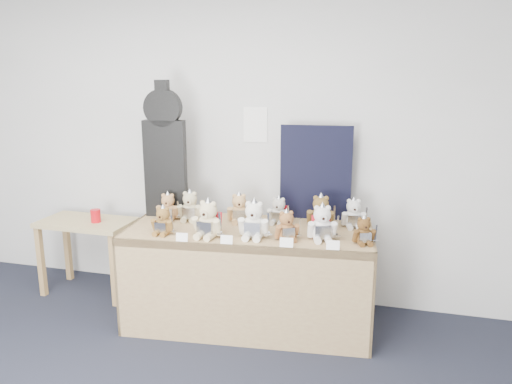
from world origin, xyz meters
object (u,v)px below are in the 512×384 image
(teddy_front_end, at_px, (364,232))
(teddy_back_end, at_px, (353,214))
(side_table, at_px, (87,233))
(guitar_case, at_px, (165,151))
(teddy_front_right, at_px, (287,227))
(red_cup, at_px, (96,216))
(teddy_back_left, at_px, (190,207))
(display_table, at_px, (247,253))
(teddy_front_far_left, at_px, (163,222))
(teddy_back_right, at_px, (321,213))
(teddy_front_far_right, at_px, (322,224))
(teddy_back_far_left, at_px, (168,208))
(teddy_back_centre_left, at_px, (239,209))
(teddy_front_left, at_px, (208,221))
(teddy_back_centre_right, at_px, (279,211))
(teddy_front_centre, at_px, (254,221))

(teddy_front_end, distance_m, teddy_back_end, 0.39)
(side_table, height_order, teddy_back_end, teddy_back_end)
(guitar_case, bearing_deg, teddy_front_right, -25.88)
(red_cup, height_order, teddy_back_left, teddy_back_left)
(red_cup, height_order, teddy_front_right, teddy_front_right)
(display_table, relative_size, teddy_front_far_left, 8.21)
(display_table, bearing_deg, teddy_back_right, 20.01)
(teddy_back_end, bearing_deg, teddy_front_far_right, -131.33)
(teddy_front_far_left, distance_m, teddy_back_far_left, 0.37)
(side_table, bearing_deg, teddy_front_far_left, -24.23)
(display_table, xyz_separation_m, teddy_front_far_left, (-0.60, -0.21, 0.27))
(teddy_front_far_right, distance_m, teddy_back_far_left, 1.31)
(guitar_case, relative_size, teddy_back_end, 4.31)
(red_cup, bearing_deg, teddy_back_end, 2.55)
(teddy_back_end, bearing_deg, teddy_back_centre_left, 173.23)
(side_table, xyz_separation_m, teddy_front_left, (1.33, -0.44, 0.35))
(guitar_case, relative_size, teddy_front_end, 5.05)
(display_table, xyz_separation_m, teddy_back_end, (0.77, 0.33, 0.27))
(display_table, distance_m, teddy_front_right, 0.44)
(teddy_front_end, xyz_separation_m, teddy_back_centre_right, (-0.69, 0.33, 0.01))
(display_table, height_order, teddy_back_centre_right, teddy_back_centre_right)
(guitar_case, height_order, teddy_front_right, guitar_case)
(teddy_front_far_left, height_order, teddy_front_far_right, teddy_front_far_right)
(teddy_front_left, xyz_separation_m, teddy_front_right, (0.57, 0.08, -0.03))
(teddy_front_centre, height_order, teddy_back_centre_right, teddy_front_centre)
(teddy_front_far_right, bearing_deg, teddy_back_far_left, 157.66)
(teddy_front_far_left, xyz_separation_m, teddy_back_left, (0.06, 0.39, 0.01))
(teddy_front_far_left, distance_m, teddy_back_centre_right, 0.92)
(teddy_front_right, xyz_separation_m, teddy_back_left, (-0.87, 0.28, 0.01))
(red_cup, xyz_separation_m, teddy_front_end, (2.34, -0.28, 0.14))
(teddy_front_far_right, distance_m, teddy_front_end, 0.30)
(red_cup, xyz_separation_m, teddy_back_right, (1.99, 0.02, 0.17))
(teddy_back_centre_left, distance_m, teddy_back_far_left, 0.59)
(teddy_front_end, height_order, teddy_back_right, teddy_back_right)
(teddy_back_centre_right, bearing_deg, teddy_back_end, 7.06)
(teddy_front_far_left, distance_m, teddy_front_right, 0.93)
(teddy_front_left, relative_size, teddy_front_end, 1.40)
(display_table, relative_size, teddy_back_far_left, 7.76)
(teddy_front_far_left, relative_size, teddy_back_right, 0.82)
(teddy_front_left, bearing_deg, teddy_front_centre, 17.25)
(teddy_back_far_left, bearing_deg, teddy_front_centre, -28.00)
(teddy_back_right, bearing_deg, teddy_back_centre_right, 169.74)
(red_cup, relative_size, teddy_front_far_right, 0.39)
(teddy_front_left, distance_m, teddy_back_centre_left, 0.43)
(teddy_back_far_left, bearing_deg, teddy_front_right, -23.36)
(teddy_back_centre_left, height_order, teddy_back_far_left, teddy_back_centre_left)
(red_cup, xyz_separation_m, teddy_back_centre_right, (1.65, 0.05, 0.15))
(teddy_front_right, bearing_deg, teddy_front_far_right, -13.09)
(teddy_back_right, bearing_deg, teddy_front_right, -124.18)
(guitar_case, relative_size, teddy_back_far_left, 4.44)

